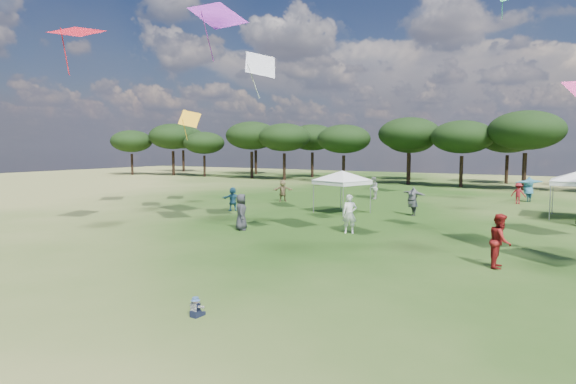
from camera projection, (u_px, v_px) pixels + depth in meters
name	position (u px, v px, depth m)	size (l,w,h in m)	color
ground	(148.00, 353.00, 9.68)	(140.00, 140.00, 0.00)	#284915
tree_line	(519.00, 134.00, 48.57)	(108.78, 17.63, 7.77)	black
tent_left	(342.00, 173.00, 30.01)	(5.17, 5.17, 2.96)	gray
toddler	(196.00, 308.00, 11.76)	(0.33, 0.37, 0.49)	black
festival_crowd	(466.00, 202.00, 28.26)	(29.62, 24.14, 1.93)	olive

